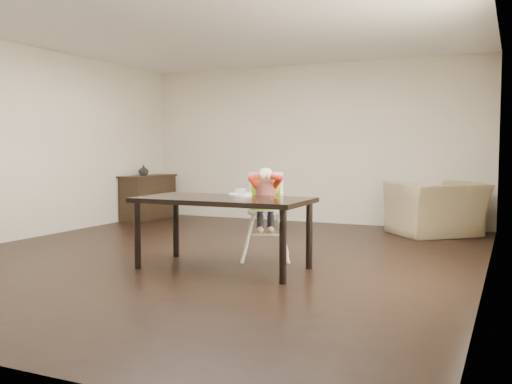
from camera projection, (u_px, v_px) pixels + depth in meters
ground at (211, 256)px, 6.70m from camera, size 7.00×7.00×0.00m
room_walls at (210, 97)px, 6.56m from camera, size 6.02×7.02×2.71m
dining_table at (223, 205)px, 5.94m from camera, size 1.80×0.90×0.75m
high_chair at (266, 195)px, 6.49m from camera, size 0.57×0.57×1.04m
plate at (241, 194)px, 6.15m from camera, size 0.34×0.34×0.07m
armchair at (436, 200)px, 8.29m from camera, size 1.41×1.36×1.04m
sideboard at (148, 197)px, 10.27m from camera, size 0.44×1.26×0.79m
vase at (144, 170)px, 10.11m from camera, size 0.22×0.23×0.18m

